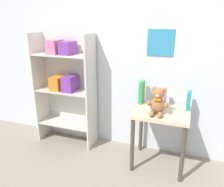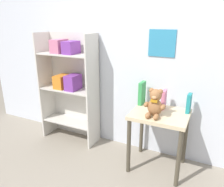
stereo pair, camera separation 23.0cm
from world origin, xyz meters
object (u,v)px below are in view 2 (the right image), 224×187
(display_table, at_px, (159,123))
(book_standing_pink, at_px, (164,100))
(teddy_bear, at_px, (155,104))
(bookshelf_side, at_px, (70,82))
(book_standing_teal, at_px, (189,103))
(book_standing_green, at_px, (142,93))

(display_table, distance_m, book_standing_pink, 0.24)
(display_table, xyz_separation_m, teddy_bear, (-0.03, -0.09, 0.23))
(display_table, xyz_separation_m, book_standing_pink, (0.00, 0.12, 0.20))
(bookshelf_side, bearing_deg, book_standing_teal, -0.67)
(bookshelf_side, bearing_deg, book_standing_green, 0.07)
(bookshelf_side, height_order, teddy_bear, bookshelf_side)
(bookshelf_side, distance_m, teddy_bear, 1.13)
(book_standing_pink, bearing_deg, bookshelf_side, 178.74)
(teddy_bear, xyz_separation_m, book_standing_pink, (0.03, 0.21, -0.02))
(bookshelf_side, relative_size, book_standing_teal, 7.13)
(bookshelf_side, xyz_separation_m, teddy_bear, (1.11, -0.23, -0.01))
(teddy_bear, bearing_deg, book_standing_green, 130.46)
(book_standing_green, bearing_deg, book_standing_teal, 0.42)
(book_standing_pink, bearing_deg, teddy_bear, -99.29)
(display_table, distance_m, book_standing_teal, 0.33)
(display_table, height_order, book_standing_green, book_standing_green)
(teddy_bear, height_order, book_standing_teal, teddy_bear)
(bookshelf_side, bearing_deg, display_table, -7.20)
(display_table, distance_m, book_standing_green, 0.36)
(bookshelf_side, relative_size, teddy_bear, 5.04)
(bookshelf_side, height_order, book_standing_teal, bookshelf_side)
(book_standing_green, bearing_deg, teddy_bear, -47.02)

